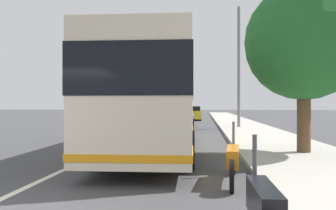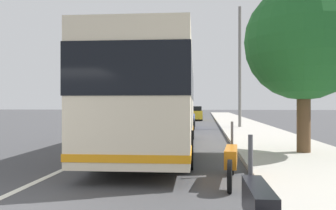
{
  "view_description": "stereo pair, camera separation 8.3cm",
  "coord_description": "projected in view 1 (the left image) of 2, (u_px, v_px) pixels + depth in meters",
  "views": [
    {
      "loc": [
        -4.0,
        -3.52,
        1.65
      ],
      "look_at": [
        9.45,
        -2.12,
        1.65
      ],
      "focal_mm": 36.36,
      "sensor_mm": 36.0,
      "label": 1
    },
    {
      "loc": [
        -3.99,
        -3.6,
        1.65
      ],
      "look_at": [
        9.45,
        -2.12,
        1.65
      ],
      "focal_mm": 36.36,
      "sensor_mm": 36.0,
      "label": 2
    }
  ],
  "objects": [
    {
      "name": "car_ahead_same_lane",
      "position": [
        181.0,
        118.0,
        24.2
      ],
      "size": [
        4.06,
        1.93,
        1.46
      ],
      "rotation": [
        0.0,
        0.0,
        0.02
      ],
      "color": "navy",
      "rests_on": "ground"
    },
    {
      "name": "lane_divider_line",
      "position": [
        119.0,
        144.0,
        14.29
      ],
      "size": [
        110.0,
        0.16,
        0.01
      ],
      "primitive_type": "cube",
      "color": "silver",
      "rests_on": "ground"
    },
    {
      "name": "roadside_tree_mid_block",
      "position": [
        304.0,
        42.0,
        10.88
      ],
      "size": [
        3.75,
        3.75,
        5.55
      ],
      "color": "brown",
      "rests_on": "ground"
    },
    {
      "name": "motorcycle_mid_row",
      "position": [
        233.0,
        160.0,
        7.23
      ],
      "size": [
        2.34,
        0.37,
        1.26
      ],
      "rotation": [
        0.0,
        0.0,
        -0.1
      ],
      "color": "black",
      "rests_on": "ground"
    },
    {
      "name": "utility_pole",
      "position": [
        239.0,
        68.0,
        23.4
      ],
      "size": [
        0.2,
        0.2,
        8.42
      ],
      "primitive_type": "cylinder",
      "color": "slate",
      "rests_on": "ground"
    },
    {
      "name": "coach_bus",
      "position": [
        158.0,
        97.0,
        12.56
      ],
      "size": [
        12.07,
        2.94,
        3.42
      ],
      "rotation": [
        0.0,
        0.0,
        0.03
      ],
      "color": "beige",
      "rests_on": "ground"
    },
    {
      "name": "car_oncoming",
      "position": [
        192.0,
        113.0,
        36.59
      ],
      "size": [
        4.63,
        1.96,
        1.5
      ],
      "rotation": [
        0.0,
        0.0,
        0.04
      ],
      "color": "gold",
      "rests_on": "ground"
    },
    {
      "name": "sidewalk_curb",
      "position": [
        277.0,
        144.0,
        13.62
      ],
      "size": [
        110.0,
        3.6,
        0.14
      ],
      "primitive_type": "cube",
      "color": "#B2ADA3",
      "rests_on": "ground"
    },
    {
      "name": "car_far_distant",
      "position": [
        192.0,
        111.0,
        56.14
      ],
      "size": [
        4.56,
        2.13,
        1.41
      ],
      "rotation": [
        0.0,
        0.0,
        0.07
      ],
      "color": "#2D7238",
      "rests_on": "ground"
    },
    {
      "name": "car_side_street",
      "position": [
        153.0,
        114.0,
        37.82
      ],
      "size": [
        4.33,
        1.87,
        1.38
      ],
      "rotation": [
        0.0,
        0.0,
        3.16
      ],
      "color": "gold",
      "rests_on": "ground"
    }
  ]
}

